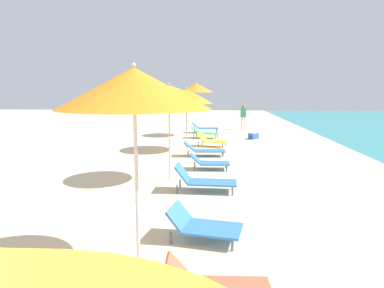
% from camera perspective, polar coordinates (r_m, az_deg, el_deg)
% --- Properties ---
extents(umbrella_second, '(2.05, 2.05, 2.85)m').
position_cam_1_polar(umbrella_second, '(4.62, -9.63, 9.11)').
color(umbrella_second, silver).
rests_on(umbrella_second, ground).
extents(lounger_second_shoreside, '(1.31, 0.89, 0.55)m').
position_cam_1_polar(lounger_second_shoreside, '(5.88, 1.81, -13.33)').
color(lounger_second_shoreside, blue).
rests_on(lounger_second_shoreside, ground).
extents(umbrella_third, '(1.89, 1.89, 2.67)m').
position_cam_1_polar(umbrella_third, '(9.33, -3.85, 8.69)').
color(umbrella_third, silver).
rests_on(umbrella_third, ground).
extents(lounger_third_shoreside, '(1.24, 0.63, 0.50)m').
position_cam_1_polar(lounger_third_shoreside, '(10.74, 2.87, -3.00)').
color(lounger_third_shoreside, blue).
rests_on(lounger_third_shoreside, ground).
extents(lounger_third_inland, '(1.53, 0.68, 0.67)m').
position_cam_1_polar(lounger_third_inland, '(8.48, 1.93, -5.98)').
color(lounger_third_inland, blue).
rests_on(lounger_third_inland, ground).
extents(umbrella_fourth, '(2.12, 2.12, 2.57)m').
position_cam_1_polar(umbrella_fourth, '(13.96, -0.93, 7.98)').
color(umbrella_fourth, silver).
rests_on(umbrella_fourth, ground).
extents(lounger_fourth_shoreside, '(1.37, 0.93, 0.61)m').
position_cam_1_polar(lounger_fourth_shoreside, '(14.99, 3.23, 0.68)').
color(lounger_fourth_shoreside, yellow).
rests_on(lounger_fourth_shoreside, ground).
extents(lounger_fourth_inland, '(1.58, 0.67, 0.56)m').
position_cam_1_polar(lounger_fourth_inland, '(12.86, 1.98, -0.91)').
color(lounger_fourth_inland, blue).
rests_on(lounger_fourth_inland, ground).
extents(umbrella_farthest, '(1.81, 1.81, 2.85)m').
position_cam_1_polar(umbrella_farthest, '(18.44, 0.73, 9.33)').
color(umbrella_farthest, silver).
rests_on(umbrella_farthest, ground).
extents(lounger_farthest_shoreside, '(1.55, 0.73, 0.59)m').
position_cam_1_polar(lounger_farthest_shoreside, '(19.71, 2.13, 2.77)').
color(lounger_farthest_shoreside, blue).
rests_on(lounger_farthest_shoreside, ground).
extents(lounger_farthest_inland, '(1.46, 0.93, 0.59)m').
position_cam_1_polar(lounger_farthest_inland, '(17.52, 2.14, 1.98)').
color(lounger_farthest_inland, '#4CA572').
rests_on(lounger_farthest_inland, ground).
extents(person_walking_near, '(0.38, 0.26, 1.55)m').
position_cam_1_polar(person_walking_near, '(21.56, 8.56, 4.89)').
color(person_walking_near, silver).
rests_on(person_walking_near, ground).
extents(cooler_box, '(0.57, 0.58, 0.35)m').
position_cam_1_polar(cooler_box, '(17.56, 10.21, 1.41)').
color(cooler_box, '#2659B2').
rests_on(cooler_box, ground).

